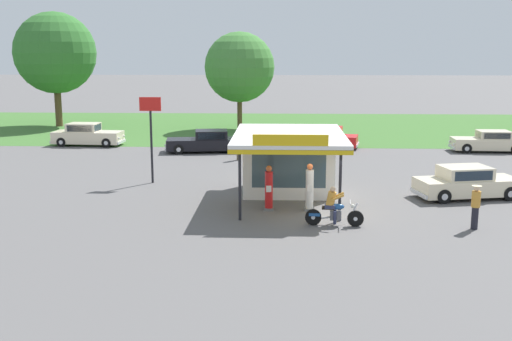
% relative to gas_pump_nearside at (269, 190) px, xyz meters
% --- Properties ---
extents(ground_plane, '(300.00, 300.00, 0.00)m').
position_rel_gas_pump_nearside_xyz_m(ground_plane, '(2.39, -0.75, -0.89)').
color(ground_plane, '#5B5959').
extents(grass_verge_strip, '(120.00, 24.00, 0.01)m').
position_rel_gas_pump_nearside_xyz_m(grass_verge_strip, '(2.39, 29.25, -0.89)').
color(grass_verge_strip, '#3D6B2D').
rests_on(grass_verge_strip, ground).
extents(service_station_kiosk, '(4.91, 7.30, 3.56)m').
position_rel_gas_pump_nearside_xyz_m(service_station_kiosk, '(0.87, 2.94, 0.93)').
color(service_station_kiosk, silver).
rests_on(service_station_kiosk, ground).
extents(gas_pump_nearside, '(0.44, 0.44, 1.95)m').
position_rel_gas_pump_nearside_xyz_m(gas_pump_nearside, '(0.00, 0.00, 0.00)').
color(gas_pump_nearside, slate).
rests_on(gas_pump_nearside, ground).
extents(gas_pump_offside, '(0.44, 0.44, 2.04)m').
position_rel_gas_pump_nearside_xyz_m(gas_pump_offside, '(1.74, 0.00, 0.05)').
color(gas_pump_offside, slate).
rests_on(gas_pump_offside, ground).
extents(motorcycle_with_rider, '(2.29, 0.70, 1.58)m').
position_rel_gas_pump_nearside_xyz_m(motorcycle_with_rider, '(2.58, -2.33, -0.24)').
color(motorcycle_with_rider, black).
rests_on(motorcycle_with_rider, ground).
extents(featured_classic_sedan, '(5.19, 2.83, 1.50)m').
position_rel_gas_pump_nearside_xyz_m(featured_classic_sedan, '(9.18, 2.61, -0.20)').
color(featured_classic_sedan, beige).
rests_on(featured_classic_sedan, ground).
extents(parked_car_back_row_right, '(5.61, 2.87, 1.50)m').
position_rel_gas_pump_nearside_xyz_m(parked_car_back_row_right, '(3.37, 17.48, -0.22)').
color(parked_car_back_row_right, red).
rests_on(parked_car_back_row_right, ground).
extents(parked_car_back_row_centre_left, '(4.95, 2.00, 1.44)m').
position_rel_gas_pump_nearside_xyz_m(parked_car_back_row_centre_left, '(14.61, 16.16, -0.23)').
color(parked_car_back_row_centre_left, beige).
rests_on(parked_car_back_row_centre_left, ground).
extents(parked_car_back_row_centre, '(5.52, 2.55, 1.47)m').
position_rel_gas_pump_nearside_xyz_m(parked_car_back_row_centre, '(-4.57, 15.30, -0.22)').
color(parked_car_back_row_centre, black).
rests_on(parked_car_back_row_centre, ground).
extents(parked_car_back_row_far_right, '(5.20, 2.15, 1.61)m').
position_rel_gas_pump_nearside_xyz_m(parked_car_back_row_far_right, '(-13.56, 17.83, -0.16)').
color(parked_car_back_row_far_right, beige).
rests_on(parked_car_back_row_far_right, ground).
extents(bystander_admiring_sedan, '(0.38, 0.38, 1.73)m').
position_rel_gas_pump_nearside_xyz_m(bystander_admiring_sedan, '(7.97, -2.56, 0.04)').
color(bystander_admiring_sedan, black).
rests_on(bystander_admiring_sedan, ground).
extents(bystander_standing_back_lot, '(0.34, 0.34, 1.71)m').
position_rel_gas_pump_nearside_xyz_m(bystander_standing_back_lot, '(-2.15, 12.21, 0.01)').
color(bystander_standing_back_lot, brown).
rests_on(bystander_standing_back_lot, ground).
extents(tree_oak_far_right, '(6.03, 6.03, 8.38)m').
position_rel_gas_pump_nearside_xyz_m(tree_oak_far_right, '(-3.11, 27.68, 4.37)').
color(tree_oak_far_right, brown).
rests_on(tree_oak_far_right, ground).
extents(tree_oak_right, '(7.22, 7.22, 10.19)m').
position_rel_gas_pump_nearside_xyz_m(tree_oak_right, '(-19.72, 29.10, 5.66)').
color(tree_oak_right, brown).
rests_on(tree_oak_right, ground).
extents(roadside_pole_sign, '(1.10, 0.12, 4.44)m').
position_rel_gas_pump_nearside_xyz_m(roadside_pole_sign, '(-6.16, 5.29, 2.16)').
color(roadside_pole_sign, black).
rests_on(roadside_pole_sign, ground).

